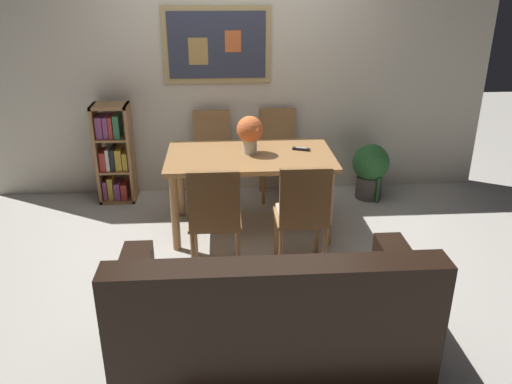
{
  "coord_description": "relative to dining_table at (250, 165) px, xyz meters",
  "views": [
    {
      "loc": [
        -0.17,
        -3.89,
        2.21
      ],
      "look_at": [
        0.08,
        -0.25,
        0.65
      ],
      "focal_mm": 36.35,
      "sensor_mm": 36.0,
      "label": 1
    }
  ],
  "objects": [
    {
      "name": "dining_chair_far_left",
      "position": [
        -0.34,
        0.76,
        -0.09
      ],
      "size": [
        0.4,
        0.41,
        0.91
      ],
      "color": "#9E7042",
      "rests_on": "ground_plane"
    },
    {
      "name": "dining_chair_near_right",
      "position": [
        0.36,
        -0.76,
        -0.09
      ],
      "size": [
        0.4,
        0.41,
        0.91
      ],
      "color": "#9E7042",
      "rests_on": "ground_plane"
    },
    {
      "name": "leather_couch",
      "position": [
        0.01,
        -1.8,
        -0.32
      ],
      "size": [
        1.8,
        0.84,
        0.84
      ],
      "color": "black",
      "rests_on": "ground_plane"
    },
    {
      "name": "dining_table",
      "position": [
        0.0,
        0.0,
        0.0
      ],
      "size": [
        1.46,
        0.86,
        0.73
      ],
      "color": "#9E7042",
      "rests_on": "ground_plane"
    },
    {
      "name": "tv_remote",
      "position": [
        0.47,
        0.09,
        0.11
      ],
      "size": [
        0.16,
        0.1,
        0.02
      ],
      "color": "black",
      "rests_on": "dining_table"
    },
    {
      "name": "wall_back_with_painting",
      "position": [
        -0.07,
        1.01,
        0.68
      ],
      "size": [
        5.2,
        0.14,
        2.6
      ],
      "color": "beige",
      "rests_on": "ground_plane"
    },
    {
      "name": "ground_plane",
      "position": [
        -0.07,
        -0.41,
        -0.63
      ],
      "size": [
        12.0,
        12.0,
        0.0
      ],
      "primitive_type": "plane",
      "color": "#B7B2A8"
    },
    {
      "name": "flower_vase",
      "position": [
        0.0,
        0.04,
        0.29
      ],
      "size": [
        0.23,
        0.23,
        0.33
      ],
      "color": "beige",
      "rests_on": "dining_table"
    },
    {
      "name": "bookshelf",
      "position": [
        -1.34,
        0.76,
        -0.14
      ],
      "size": [
        0.36,
        0.28,
        1.01
      ],
      "color": "#9E7042",
      "rests_on": "ground_plane"
    },
    {
      "name": "dining_chair_near_left",
      "position": [
        -0.31,
        -0.78,
        -0.09
      ],
      "size": [
        0.4,
        0.41,
        0.91
      ],
      "color": "#9E7042",
      "rests_on": "ground_plane"
    },
    {
      "name": "potted_ivy",
      "position": [
        1.28,
        0.63,
        -0.3
      ],
      "size": [
        0.38,
        0.38,
        0.6
      ],
      "color": "#4C4742",
      "rests_on": "ground_plane"
    },
    {
      "name": "dining_chair_far_right",
      "position": [
        0.34,
        0.79,
        -0.09
      ],
      "size": [
        0.4,
        0.41,
        0.91
      ],
      "color": "#9E7042",
      "rests_on": "ground_plane"
    }
  ]
}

